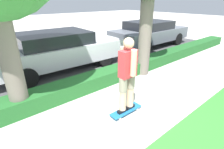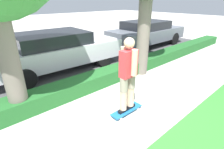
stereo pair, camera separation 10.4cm
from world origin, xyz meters
name	(u,v)px [view 2 (the right image)]	position (x,y,z in m)	size (l,w,h in m)	color
ground_plane	(130,111)	(0.00, 0.00, 0.00)	(60.00, 60.00, 0.00)	beige
street_asphalt	(54,65)	(0.00, 4.20, 0.00)	(17.97, 5.00, 0.01)	#474749
hedge_row	(91,81)	(0.00, 1.60, 0.21)	(17.97, 0.60, 0.41)	#236028
skateboard	(127,110)	(-0.12, 0.00, 0.07)	(0.83, 0.24, 0.08)	#1E6BAD
skater_person	(128,74)	(-0.12, 0.00, 0.99)	(0.50, 0.44, 1.70)	black
parked_car_middle	(56,50)	(-0.03, 3.76, 0.74)	(4.81, 2.17, 1.39)	silver
parked_car_rear	(147,32)	(5.42, 3.82, 0.75)	(4.64, 2.06, 1.38)	slate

